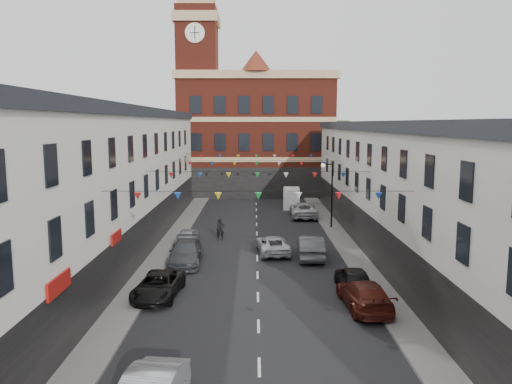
{
  "coord_description": "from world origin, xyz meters",
  "views": [
    {
      "loc": [
        -0.17,
        -30.53,
        9.56
      ],
      "look_at": [
        -0.08,
        7.38,
        4.3
      ],
      "focal_mm": 35.0,
      "sensor_mm": 36.0,
      "label": 1
    }
  ],
  "objects_px": {
    "car_left_e": "(187,238)",
    "car_right_d": "(354,279)",
    "car_left_d": "(186,253)",
    "pedestrian": "(220,229)",
    "white_van": "(291,198)",
    "street_lamp": "(329,186)",
    "car_right_c": "(364,295)",
    "moving_car": "(273,245)",
    "car_right_f": "(303,210)",
    "car_left_c": "(158,286)",
    "car_right_e": "(311,247)"
  },
  "relations": [
    {
      "from": "street_lamp",
      "to": "white_van",
      "type": "height_order",
      "value": "street_lamp"
    },
    {
      "from": "car_right_c",
      "to": "car_right_e",
      "type": "xyz_separation_m",
      "value": [
        -1.69,
        9.8,
        0.08
      ]
    },
    {
      "from": "car_right_e",
      "to": "street_lamp",
      "type": "bearing_deg",
      "value": -102.62
    },
    {
      "from": "car_left_d",
      "to": "car_left_e",
      "type": "xyz_separation_m",
      "value": [
        -0.61,
        4.86,
        -0.11
      ]
    },
    {
      "from": "street_lamp",
      "to": "car_right_c",
      "type": "relative_size",
      "value": 1.18
    },
    {
      "from": "car_right_f",
      "to": "white_van",
      "type": "xyz_separation_m",
      "value": [
        -0.75,
        6.24,
        0.26
      ]
    },
    {
      "from": "car_left_c",
      "to": "white_van",
      "type": "distance_m",
      "value": 31.27
    },
    {
      "from": "car_right_c",
      "to": "moving_car",
      "type": "relative_size",
      "value": 1.07
    },
    {
      "from": "car_left_d",
      "to": "car_right_d",
      "type": "distance_m",
      "value": 11.78
    },
    {
      "from": "car_left_c",
      "to": "moving_car",
      "type": "bearing_deg",
      "value": 58.71
    },
    {
      "from": "street_lamp",
      "to": "car_left_d",
      "type": "relative_size",
      "value": 1.13
    },
    {
      "from": "car_left_e",
      "to": "car_right_f",
      "type": "height_order",
      "value": "car_right_f"
    },
    {
      "from": "car_left_d",
      "to": "moving_car",
      "type": "relative_size",
      "value": 1.12
    },
    {
      "from": "car_left_e",
      "to": "street_lamp",
      "type": "bearing_deg",
      "value": 31.72
    },
    {
      "from": "car_left_e",
      "to": "car_right_d",
      "type": "height_order",
      "value": "car_right_d"
    },
    {
      "from": "car_left_c",
      "to": "car_right_f",
      "type": "relative_size",
      "value": 0.85
    },
    {
      "from": "car_right_d",
      "to": "car_right_e",
      "type": "xyz_separation_m",
      "value": [
        -1.69,
        7.03,
        0.11
      ]
    },
    {
      "from": "street_lamp",
      "to": "car_left_e",
      "type": "bearing_deg",
      "value": -151.53
    },
    {
      "from": "car_right_e",
      "to": "white_van",
      "type": "height_order",
      "value": "white_van"
    },
    {
      "from": "car_left_d",
      "to": "car_right_e",
      "type": "xyz_separation_m",
      "value": [
        8.7,
        1.49,
        0.05
      ]
    },
    {
      "from": "street_lamp",
      "to": "pedestrian",
      "type": "bearing_deg",
      "value": -154.83
    },
    {
      "from": "car_right_d",
      "to": "pedestrian",
      "type": "bearing_deg",
      "value": -56.82
    },
    {
      "from": "moving_car",
      "to": "car_right_c",
      "type": "bearing_deg",
      "value": 106.09
    },
    {
      "from": "street_lamp",
      "to": "car_right_f",
      "type": "distance_m",
      "value": 6.61
    },
    {
      "from": "car_left_d",
      "to": "car_right_d",
      "type": "bearing_deg",
      "value": -29.65
    },
    {
      "from": "moving_car",
      "to": "car_right_d",
      "type": "bearing_deg",
      "value": 112.31
    },
    {
      "from": "street_lamp",
      "to": "car_right_e",
      "type": "xyz_separation_m",
      "value": [
        -2.74,
        -9.91,
        -3.08
      ]
    },
    {
      "from": "car_left_d",
      "to": "street_lamp",
      "type": "bearing_deg",
      "value": 43.29
    },
    {
      "from": "car_left_e",
      "to": "pedestrian",
      "type": "xyz_separation_m",
      "value": [
        2.5,
        2.05,
        0.24
      ]
    },
    {
      "from": "street_lamp",
      "to": "car_right_d",
      "type": "distance_m",
      "value": 17.26
    },
    {
      "from": "car_right_c",
      "to": "moving_car",
      "type": "height_order",
      "value": "car_right_c"
    },
    {
      "from": "car_right_c",
      "to": "street_lamp",
      "type": "bearing_deg",
      "value": -96.77
    },
    {
      "from": "car_right_d",
      "to": "car_left_d",
      "type": "bearing_deg",
      "value": -29.22
    },
    {
      "from": "car_left_d",
      "to": "pedestrian",
      "type": "distance_m",
      "value": 7.16
    },
    {
      "from": "car_left_e",
      "to": "car_left_d",
      "type": "bearing_deg",
      "value": -79.63
    },
    {
      "from": "street_lamp",
      "to": "car_left_e",
      "type": "xyz_separation_m",
      "value": [
        -12.05,
        -6.54,
        -3.24
      ]
    },
    {
      "from": "car_left_c",
      "to": "car_right_d",
      "type": "distance_m",
      "value": 11.05
    },
    {
      "from": "car_right_f",
      "to": "pedestrian",
      "type": "distance_m",
      "value": 12.69
    },
    {
      "from": "car_right_c",
      "to": "moving_car",
      "type": "xyz_separation_m",
      "value": [
        -4.34,
        11.06,
        -0.08
      ]
    },
    {
      "from": "car_left_e",
      "to": "white_van",
      "type": "relative_size",
      "value": 0.82
    },
    {
      "from": "car_left_d",
      "to": "pedestrian",
      "type": "relative_size",
      "value": 2.93
    },
    {
      "from": "street_lamp",
      "to": "car_left_e",
      "type": "distance_m",
      "value": 14.09
    },
    {
      "from": "car_right_d",
      "to": "car_right_c",
      "type": "bearing_deg",
      "value": 88.85
    },
    {
      "from": "car_right_c",
      "to": "moving_car",
      "type": "distance_m",
      "value": 11.88
    },
    {
      "from": "car_left_e",
      "to": "car_right_c",
      "type": "relative_size",
      "value": 0.77
    },
    {
      "from": "car_right_c",
      "to": "car_right_f",
      "type": "xyz_separation_m",
      "value": [
        -0.73,
        25.25,
        0.04
      ]
    },
    {
      "from": "car_right_d",
      "to": "moving_car",
      "type": "height_order",
      "value": "car_right_d"
    },
    {
      "from": "car_right_c",
      "to": "car_right_e",
      "type": "distance_m",
      "value": 9.95
    },
    {
      "from": "car_right_e",
      "to": "car_right_f",
      "type": "distance_m",
      "value": 15.48
    },
    {
      "from": "car_right_c",
      "to": "moving_car",
      "type": "bearing_deg",
      "value": -72.31
    }
  ]
}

